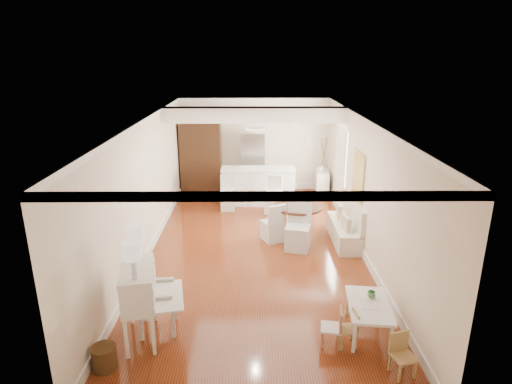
{
  "coord_description": "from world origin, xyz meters",
  "views": [
    {
      "loc": [
        -0.05,
        -8.33,
        4.04
      ],
      "look_at": [
        0.02,
        0.3,
        1.25
      ],
      "focal_mm": 30.0,
      "sensor_mm": 36.0,
      "label": 1
    }
  ],
  "objects_px": {
    "kids_chair_a": "(347,329)",
    "slip_chair_far": "(273,222)",
    "dining_table": "(298,221)",
    "kids_table": "(368,319)",
    "sideboard": "(322,184)",
    "kids_chair_b": "(331,327)",
    "pantry_cabinet": "(201,155)",
    "slip_chair_near": "(298,226)",
    "gustavian_armchair": "(157,299)",
    "kids_chair_c": "(403,356)",
    "bar_stool_left": "(228,193)",
    "wicker_basket": "(104,358)",
    "fridge": "(264,164)",
    "secretary_bureau": "(140,304)",
    "bar_stool_right": "(273,195)",
    "breakfast_counter": "(258,186)"
  },
  "relations": [
    {
      "from": "kids_table",
      "to": "kids_chair_b",
      "type": "distance_m",
      "value": 0.66
    },
    {
      "from": "gustavian_armchair",
      "to": "breakfast_counter",
      "type": "height_order",
      "value": "gustavian_armchair"
    },
    {
      "from": "pantry_cabinet",
      "to": "slip_chair_near",
      "type": "bearing_deg",
      "value": -58.14
    },
    {
      "from": "kids_chair_a",
      "to": "slip_chair_far",
      "type": "bearing_deg",
      "value": -173.69
    },
    {
      "from": "slip_chair_far",
      "to": "bar_stool_left",
      "type": "bearing_deg",
      "value": -85.88
    },
    {
      "from": "kids_table",
      "to": "sideboard",
      "type": "distance_m",
      "value": 6.56
    },
    {
      "from": "kids_chair_a",
      "to": "slip_chair_near",
      "type": "relative_size",
      "value": 0.52
    },
    {
      "from": "wicker_basket",
      "to": "bar_stool_left",
      "type": "xyz_separation_m",
      "value": [
        1.32,
        6.13,
        0.31
      ]
    },
    {
      "from": "slip_chair_near",
      "to": "fridge",
      "type": "height_order",
      "value": "fridge"
    },
    {
      "from": "slip_chair_near",
      "to": "bar_stool_right",
      "type": "xyz_separation_m",
      "value": [
        -0.43,
        2.21,
        -0.03
      ]
    },
    {
      "from": "bar_stool_right",
      "to": "bar_stool_left",
      "type": "bearing_deg",
      "value": -175.95
    },
    {
      "from": "kids_chair_a",
      "to": "kids_chair_c",
      "type": "height_order",
      "value": "kids_chair_c"
    },
    {
      "from": "dining_table",
      "to": "bar_stool_left",
      "type": "xyz_separation_m",
      "value": [
        -1.71,
        1.78,
        0.09
      ]
    },
    {
      "from": "wicker_basket",
      "to": "pantry_cabinet",
      "type": "xyz_separation_m",
      "value": [
        0.45,
        7.73,
        0.98
      ]
    },
    {
      "from": "wicker_basket",
      "to": "gustavian_armchair",
      "type": "bearing_deg",
      "value": 57.09
    },
    {
      "from": "wicker_basket",
      "to": "kids_table",
      "type": "xyz_separation_m",
      "value": [
        3.72,
        0.72,
        0.09
      ]
    },
    {
      "from": "breakfast_counter",
      "to": "sideboard",
      "type": "distance_m",
      "value": 2.0
    },
    {
      "from": "fridge",
      "to": "sideboard",
      "type": "distance_m",
      "value": 1.83
    },
    {
      "from": "secretary_bureau",
      "to": "kids_chair_a",
      "type": "distance_m",
      "value": 3.02
    },
    {
      "from": "kids_chair_c",
      "to": "dining_table",
      "type": "xyz_separation_m",
      "value": [
        -0.92,
        4.51,
        0.08
      ]
    },
    {
      "from": "gustavian_armchair",
      "to": "slip_chair_near",
      "type": "distance_m",
      "value": 3.71
    },
    {
      "from": "wicker_basket",
      "to": "slip_chair_far",
      "type": "xyz_separation_m",
      "value": [
        2.45,
        4.15,
        0.28
      ]
    },
    {
      "from": "bar_stool_right",
      "to": "kids_chair_c",
      "type": "bearing_deg",
      "value": -61.48
    },
    {
      "from": "kids_chair_a",
      "to": "pantry_cabinet",
      "type": "relative_size",
      "value": 0.24
    },
    {
      "from": "secretary_bureau",
      "to": "slip_chair_near",
      "type": "xyz_separation_m",
      "value": [
        2.62,
        3.04,
        -0.05
      ]
    },
    {
      "from": "gustavian_armchair",
      "to": "slip_chair_far",
      "type": "bearing_deg",
      "value": -37.12
    },
    {
      "from": "kids_chair_c",
      "to": "bar_stool_left",
      "type": "height_order",
      "value": "bar_stool_left"
    },
    {
      "from": "kids_chair_c",
      "to": "pantry_cabinet",
      "type": "height_order",
      "value": "pantry_cabinet"
    },
    {
      "from": "wicker_basket",
      "to": "kids_chair_b",
      "type": "relative_size",
      "value": 0.55
    },
    {
      "from": "kids_table",
      "to": "breakfast_counter",
      "type": "relative_size",
      "value": 0.5
    },
    {
      "from": "bar_stool_right",
      "to": "kids_table",
      "type": "bearing_deg",
      "value": -61.74
    },
    {
      "from": "fridge",
      "to": "breakfast_counter",
      "type": "bearing_deg",
      "value": -100.78
    },
    {
      "from": "kids_table",
      "to": "sideboard",
      "type": "bearing_deg",
      "value": 87.14
    },
    {
      "from": "kids_chair_b",
      "to": "sideboard",
      "type": "relative_size",
      "value": 0.75
    },
    {
      "from": "kids_chair_a",
      "to": "sideboard",
      "type": "xyz_separation_m",
      "value": [
        0.7,
        6.82,
        0.11
      ]
    },
    {
      "from": "slip_chair_near",
      "to": "bar_stool_left",
      "type": "height_order",
      "value": "slip_chair_near"
    },
    {
      "from": "pantry_cabinet",
      "to": "fridge",
      "type": "relative_size",
      "value": 1.28
    },
    {
      "from": "kids_chair_c",
      "to": "fridge",
      "type": "xyz_separation_m",
      "value": [
        -1.6,
        7.86,
        0.6
      ]
    },
    {
      "from": "bar_stool_left",
      "to": "pantry_cabinet",
      "type": "relative_size",
      "value": 0.41
    },
    {
      "from": "secretary_bureau",
      "to": "slip_chair_far",
      "type": "height_order",
      "value": "secretary_bureau"
    },
    {
      "from": "wicker_basket",
      "to": "slip_chair_far",
      "type": "relative_size",
      "value": 0.37
    },
    {
      "from": "gustavian_armchair",
      "to": "dining_table",
      "type": "height_order",
      "value": "gustavian_armchair"
    },
    {
      "from": "pantry_cabinet",
      "to": "kids_table",
      "type": "bearing_deg",
      "value": -64.97
    },
    {
      "from": "secretary_bureau",
      "to": "bar_stool_right",
      "type": "xyz_separation_m",
      "value": [
        2.19,
        5.25,
        -0.08
      ]
    },
    {
      "from": "gustavian_armchair",
      "to": "dining_table",
      "type": "relative_size",
      "value": 0.95
    },
    {
      "from": "kids_chair_b",
      "to": "dining_table",
      "type": "xyz_separation_m",
      "value": [
        -0.09,
        3.9,
        0.08
      ]
    },
    {
      "from": "slip_chair_far",
      "to": "bar_stool_left",
      "type": "relative_size",
      "value": 0.95
    },
    {
      "from": "wicker_basket",
      "to": "fridge",
      "type": "distance_m",
      "value": 8.09
    },
    {
      "from": "slip_chair_near",
      "to": "bar_stool_right",
      "type": "distance_m",
      "value": 2.25
    },
    {
      "from": "dining_table",
      "to": "slip_chair_far",
      "type": "relative_size",
      "value": 1.24
    }
  ]
}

